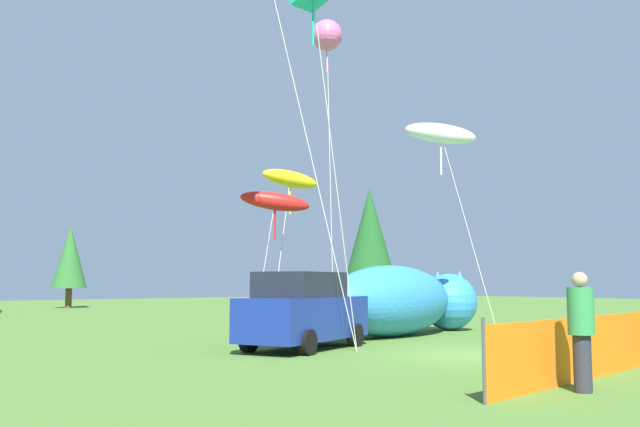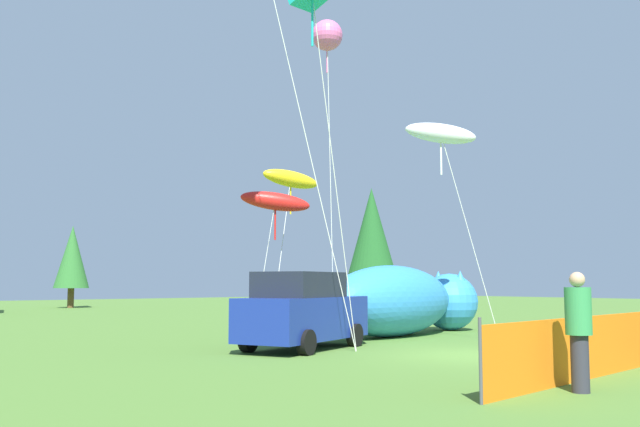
# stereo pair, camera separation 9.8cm
# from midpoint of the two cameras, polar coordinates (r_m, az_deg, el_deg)

# --- Properties ---
(ground_plane) EXTENTS (120.00, 120.00, 0.00)m
(ground_plane) POSITION_cam_midpoint_polar(r_m,az_deg,el_deg) (17.62, 12.54, -11.04)
(ground_plane) COLOR #4C752D
(parked_car) EXTENTS (4.65, 3.19, 2.00)m
(parked_car) POSITION_cam_midpoint_polar(r_m,az_deg,el_deg) (18.72, -1.23, -7.82)
(parked_car) COLOR navy
(parked_car) RESTS_ON ground
(folding_chair) EXTENTS (0.67, 0.67, 0.89)m
(folding_chair) POSITION_cam_midpoint_polar(r_m,az_deg,el_deg) (19.63, 23.42, -8.59)
(folding_chair) COLOR maroon
(folding_chair) RESTS_ON ground
(inflatable_cat) EXTENTS (8.05, 3.52, 2.28)m
(inflatable_cat) POSITION_cam_midpoint_polar(r_m,az_deg,el_deg) (23.78, 6.85, -7.13)
(inflatable_cat) COLOR #338CD8
(inflatable_cat) RESTS_ON ground
(safety_fence) EXTENTS (8.01, 1.00, 1.23)m
(safety_fence) POSITION_cam_midpoint_polar(r_m,az_deg,el_deg) (14.24, 21.31, -9.88)
(safety_fence) COLOR orange
(safety_fence) RESTS_ON ground
(spectator_in_yellow_shirt) EXTENTS (0.41, 0.41, 1.90)m
(spectator_in_yellow_shirt) POSITION_cam_midpoint_polar(r_m,az_deg,el_deg) (12.18, 20.21, -8.47)
(spectator_in_yellow_shirt) COLOR #2D2D38
(spectator_in_yellow_shirt) RESTS_ON ground
(kite_red_lizard) EXTENTS (2.35, 1.81, 4.91)m
(kite_red_lizard) POSITION_cam_midpoint_polar(r_m,az_deg,el_deg) (24.00, -3.48, 0.95)
(kite_red_lizard) COLOR silver
(kite_red_lizard) RESTS_ON ground
(kite_teal_diamond) EXTENTS (2.02, 1.05, 9.21)m
(kite_teal_diamond) POSITION_cam_midpoint_polar(r_m,az_deg,el_deg) (18.74, -0.39, 16.45)
(kite_teal_diamond) COLOR silver
(kite_teal_diamond) RESTS_ON ground
(kite_pink_octopus) EXTENTS (1.05, 1.09, 10.60)m
(kite_pink_octopus) POSITION_cam_midpoint_polar(r_m,az_deg,el_deg) (24.86, 0.70, 14.01)
(kite_pink_octopus) COLOR silver
(kite_pink_octopus) RESTS_ON ground
(kite_white_ghost) EXTENTS (2.18, 2.20, 6.79)m
(kite_white_ghost) POSITION_cam_midpoint_polar(r_m,az_deg,el_deg) (22.55, 9.77, 6.30)
(kite_white_ghost) COLOR silver
(kite_white_ghost) RESTS_ON ground
(kite_yellow_hero) EXTENTS (3.12, 2.03, 5.99)m
(kite_yellow_hero) POSITION_cam_midpoint_polar(r_m,az_deg,el_deg) (26.21, -2.26, 2.74)
(kite_yellow_hero) COLOR silver
(kite_yellow_hero) RESTS_ON ground
(horizon_tree_mid) EXTENTS (2.35, 2.35, 5.61)m
(horizon_tree_mid) POSITION_cam_midpoint_polar(r_m,az_deg,el_deg) (51.62, -19.17, -3.32)
(horizon_tree_mid) COLOR brown
(horizon_tree_mid) RESTS_ON ground
(horizon_tree_northeast) EXTENTS (3.73, 3.73, 8.89)m
(horizon_tree_northeast) POSITION_cam_midpoint_polar(r_m,az_deg,el_deg) (54.14, 4.21, -1.56)
(horizon_tree_northeast) COLOR brown
(horizon_tree_northeast) RESTS_ON ground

